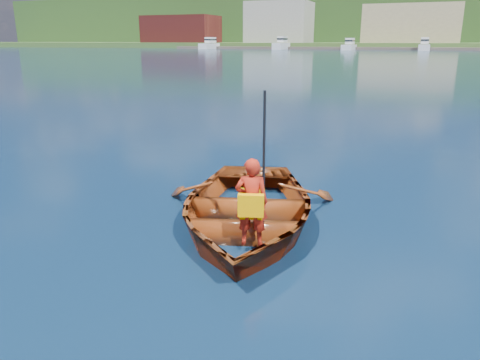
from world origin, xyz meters
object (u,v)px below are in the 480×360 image
at_px(rowboat, 245,208).
at_px(child_paddler, 252,202).
at_px(dock, 418,49).
at_px(marina_yachts, 447,46).

relative_size(rowboat, child_paddler, 2.39).
xyz_separation_m(rowboat, child_paddler, (0.40, -0.82, 0.42)).
distance_m(rowboat, dock, 147.67).
relative_size(child_paddler, marina_yachts, 0.01).
distance_m(rowboat, child_paddler, 1.00).
xyz_separation_m(child_paddler, marina_yachts, (6.81, 143.83, 0.62)).
distance_m(dock, marina_yachts, 8.86).
bearing_deg(marina_yachts, rowboat, -92.88).
xyz_separation_m(child_paddler, dock, (-0.67, 148.50, -0.31)).
height_order(child_paddler, dock, child_paddler).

